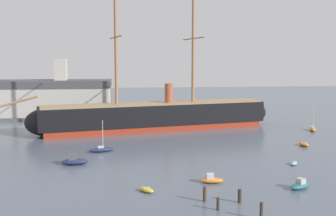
# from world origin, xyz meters

# --- Properties ---
(tall_ship) EXTENTS (62.17, 19.52, 30.28)m
(tall_ship) POSITION_xyz_m (-3.96, 56.95, 3.25)
(tall_ship) COLOR maroon
(tall_ship) RESTS_ON ground
(dinghy_foreground_left) EXTENTS (2.29, 2.50, 0.56)m
(dinghy_foreground_left) POSITION_xyz_m (-8.52, 12.89, 0.28)
(dinghy_foreground_left) COLOR gold
(dinghy_foreground_left) RESTS_ON ground
(motorboat_foreground_right) EXTENTS (3.40, 2.63, 1.32)m
(motorboat_foreground_right) POSITION_xyz_m (10.72, 12.02, 0.47)
(motorboat_foreground_right) COLOR #236670
(motorboat_foreground_right) RESTS_ON ground
(motorboat_near_centre) EXTENTS (3.12, 1.53, 1.27)m
(motorboat_near_centre) POSITION_xyz_m (0.21, 15.57, 0.45)
(motorboat_near_centre) COLOR orange
(motorboat_near_centre) RESTS_ON ground
(motorboat_mid_left) EXTENTS (4.25, 2.07, 1.73)m
(motorboat_mid_left) POSITION_xyz_m (-18.91, 26.93, 0.61)
(motorboat_mid_left) COLOR #1E284C
(motorboat_mid_left) RESTS_ON ground
(dinghy_mid_right) EXTENTS (2.02, 2.27, 0.50)m
(dinghy_mid_right) POSITION_xyz_m (14.88, 23.36, 0.25)
(dinghy_mid_right) COLOR #7FB2D6
(dinghy_mid_right) RESTS_ON ground
(sailboat_alongside_bow) EXTENTS (4.53, 2.56, 5.65)m
(sailboat_alongside_bow) POSITION_xyz_m (-15.20, 35.22, 0.48)
(sailboat_alongside_bow) COLOR #1E284C
(sailboat_alongside_bow) RESTS_ON ground
(dinghy_alongside_stern) EXTENTS (1.46, 3.01, 0.69)m
(dinghy_alongside_stern) POSITION_xyz_m (22.36, 36.16, 0.35)
(dinghy_alongside_stern) COLOR orange
(dinghy_alongside_stern) RESTS_ON ground
(motorboat_far_left) EXTENTS (3.79, 1.63, 1.58)m
(motorboat_far_left) POSITION_xyz_m (-28.04, 54.68, 0.56)
(motorboat_far_left) COLOR silver
(motorboat_far_left) RESTS_ON ground
(sailboat_far_right) EXTENTS (2.69, 4.40, 5.51)m
(sailboat_far_right) POSITION_xyz_m (31.57, 51.61, 0.46)
(sailboat_far_right) COLOR orange
(sailboat_far_right) RESTS_ON ground
(dinghy_distant_centre) EXTENTS (2.57, 2.48, 0.59)m
(dinghy_distant_centre) POSITION_xyz_m (1.60, 65.39, 0.30)
(dinghy_distant_centre) COLOR gray
(dinghy_distant_centre) RESTS_ON ground
(mooring_piling_nearest) EXTENTS (0.34, 0.34, 1.40)m
(mooring_piling_nearest) POSITION_xyz_m (-1.15, 6.04, 0.70)
(mooring_piling_nearest) COLOR #382B1E
(mooring_piling_nearest) RESTS_ON ground
(mooring_piling_left_pair) EXTENTS (0.43, 0.43, 1.56)m
(mooring_piling_left_pair) POSITION_xyz_m (1.82, 8.02, 0.78)
(mooring_piling_left_pair) COLOR #382B1E
(mooring_piling_left_pair) RESTS_ON ground
(mooring_piling_right_pair) EXTENTS (0.34, 0.34, 1.77)m
(mooring_piling_right_pair) POSITION_xyz_m (2.65, 3.11, 0.89)
(mooring_piling_right_pair) COLOR #382B1E
(mooring_piling_right_pair) RESTS_ON ground
(mooring_piling_midwater) EXTENTS (0.42, 0.42, 1.71)m
(mooring_piling_midwater) POSITION_xyz_m (-2.06, 8.83, 0.86)
(mooring_piling_midwater) COLOR #423323
(mooring_piling_midwater) RESTS_ON ground
(dockside_warehouse_left) EXTENTS (47.70, 14.49, 16.32)m
(dockside_warehouse_left) POSITION_xyz_m (-37.00, 80.03, 5.22)
(dockside_warehouse_left) COLOR #565659
(dockside_warehouse_left) RESTS_ON ground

